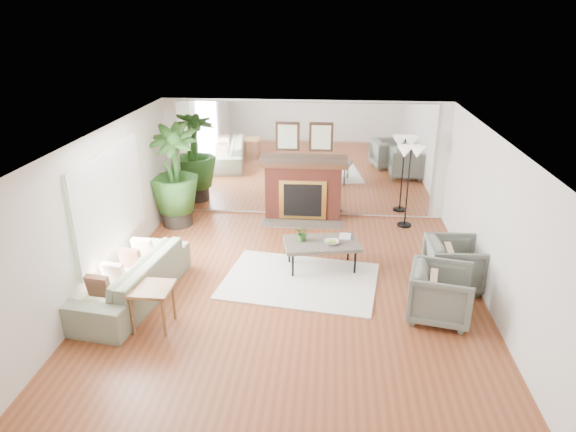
# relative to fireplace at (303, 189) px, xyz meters

# --- Properties ---
(ground) EXTENTS (7.00, 7.00, 0.00)m
(ground) POSITION_rel_fireplace_xyz_m (0.00, -3.26, -0.66)
(ground) COLOR brown
(ground) RESTS_ON ground
(wall_left) EXTENTS (0.02, 7.00, 2.50)m
(wall_left) POSITION_rel_fireplace_xyz_m (-2.99, -3.26, 0.59)
(wall_left) COLOR silver
(wall_left) RESTS_ON ground
(wall_right) EXTENTS (0.02, 7.00, 2.50)m
(wall_right) POSITION_rel_fireplace_xyz_m (2.99, -3.26, 0.59)
(wall_right) COLOR silver
(wall_right) RESTS_ON ground
(wall_back) EXTENTS (6.00, 0.02, 2.50)m
(wall_back) POSITION_rel_fireplace_xyz_m (0.00, 0.23, 0.59)
(wall_back) COLOR silver
(wall_back) RESTS_ON ground
(mirror_panel) EXTENTS (5.40, 0.04, 2.40)m
(mirror_panel) POSITION_rel_fireplace_xyz_m (0.00, 0.21, 0.59)
(mirror_panel) COLOR silver
(mirror_panel) RESTS_ON wall_back
(window_panel) EXTENTS (0.04, 2.40, 1.50)m
(window_panel) POSITION_rel_fireplace_xyz_m (-2.96, -2.86, 0.69)
(window_panel) COLOR #B2E09E
(window_panel) RESTS_ON wall_left
(fireplace) EXTENTS (1.85, 0.83, 2.05)m
(fireplace) POSITION_rel_fireplace_xyz_m (0.00, 0.00, 0.00)
(fireplace) COLOR maroon
(fireplace) RESTS_ON ground
(area_rug) EXTENTS (2.71, 2.11, 0.03)m
(area_rug) POSITION_rel_fireplace_xyz_m (0.12, -2.83, -0.65)
(area_rug) COLOR white
(area_rug) RESTS_ON ground
(coffee_table) EXTENTS (1.39, 0.97, 0.51)m
(coffee_table) POSITION_rel_fireplace_xyz_m (0.46, -2.34, -0.19)
(coffee_table) COLOR #5C5448
(coffee_table) RESTS_ON ground
(sofa) EXTENTS (1.27, 2.51, 0.70)m
(sofa) POSITION_rel_fireplace_xyz_m (-2.45, -3.59, -0.31)
(sofa) COLOR gray
(sofa) RESTS_ON ground
(armchair_back) EXTENTS (0.90, 0.88, 0.80)m
(armchair_back) POSITION_rel_fireplace_xyz_m (2.60, -2.76, -0.26)
(armchair_back) COLOR slate
(armchair_back) RESTS_ON ground
(armchair_front) EXTENTS (1.04, 1.02, 0.80)m
(armchair_front) POSITION_rel_fireplace_xyz_m (2.20, -3.74, -0.26)
(armchair_front) COLOR slate
(armchair_front) RESTS_ON ground
(side_table) EXTENTS (0.56, 0.56, 0.63)m
(side_table) POSITION_rel_fireplace_xyz_m (-1.85, -4.31, -0.13)
(side_table) COLOR #96653C
(side_table) RESTS_ON ground
(potted_ficus) EXTENTS (1.07, 1.07, 2.12)m
(potted_ficus) POSITION_rel_fireplace_xyz_m (-2.60, -0.60, 0.47)
(potted_ficus) COLOR black
(potted_ficus) RESTS_ON ground
(floor_lamp) EXTENTS (0.55, 0.31, 1.70)m
(floor_lamp) POSITION_rel_fireplace_xyz_m (2.14, -0.26, 0.79)
(floor_lamp) COLOR black
(floor_lamp) RESTS_ON ground
(tabletop_plant) EXTENTS (0.30, 0.28, 0.28)m
(tabletop_plant) POSITION_rel_fireplace_xyz_m (0.13, -2.31, -0.01)
(tabletop_plant) COLOR #305F23
(tabletop_plant) RESTS_ON coffee_table
(fruit_bowl) EXTENTS (0.26, 0.26, 0.06)m
(fruit_bowl) POSITION_rel_fireplace_xyz_m (0.62, -2.41, -0.12)
(fruit_bowl) COLOR #96653C
(fruit_bowl) RESTS_ON coffee_table
(book) EXTENTS (0.23, 0.29, 0.02)m
(book) POSITION_rel_fireplace_xyz_m (0.75, -2.09, -0.14)
(book) COLOR #96653C
(book) RESTS_ON coffee_table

